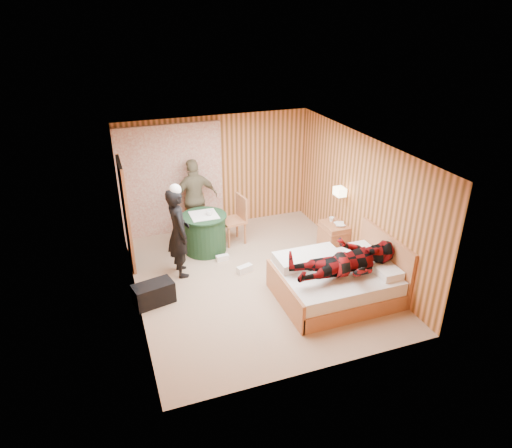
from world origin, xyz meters
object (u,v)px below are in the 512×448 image
object	(u,v)px
bed	(336,281)
nightstand	(333,237)
wall_lamp	(340,192)
chair_near	(237,216)
man_at_table	(195,198)
woman_standing	(179,232)
man_on_bed	(347,254)
chair_far	(196,213)
round_table	(205,233)
duffel_bag	(154,294)

from	to	relation	value
bed	nightstand	size ratio (longest dim) A/B	3.19
wall_lamp	bed	distance (m)	1.93
wall_lamp	nightstand	xyz separation A→B (m)	(-0.04, 0.03, -0.99)
chair_near	man_at_table	size ratio (longest dim) A/B	0.59
woman_standing	man_on_bed	xyz separation A→B (m)	(2.37, -1.88, 0.10)
wall_lamp	bed	xyz separation A→B (m)	(-0.80, -1.44, -1.00)
chair_far	man_at_table	world-z (taller)	man_at_table
bed	round_table	world-z (taller)	bed
wall_lamp	man_at_table	bearing A→B (deg)	146.49
chair_far	chair_near	xyz separation A→B (m)	(0.73, -0.54, 0.05)
wall_lamp	round_table	size ratio (longest dim) A/B	0.29
duffel_bag	man_on_bed	distance (m)	3.28
woman_standing	man_on_bed	world-z (taller)	man_on_bed
nightstand	chair_near	xyz separation A→B (m)	(-1.73, 1.04, 0.29)
woman_standing	man_on_bed	bearing A→B (deg)	-131.18
duffel_bag	woman_standing	xyz separation A→B (m)	(0.63, 0.80, 0.66)
wall_lamp	chair_near	world-z (taller)	wall_lamp
wall_lamp	woman_standing	bearing A→B (deg)	176.27
nightstand	duffel_bag	world-z (taller)	nightstand
wall_lamp	round_table	distance (m)	2.81
nightstand	woman_standing	bearing A→B (deg)	176.83
chair_near	woman_standing	world-z (taller)	woman_standing
nightstand	chair_far	distance (m)	2.94
chair_near	woman_standing	size ratio (longest dim) A/B	0.60
round_table	nightstand	bearing A→B (deg)	-19.38
bed	wall_lamp	bearing A→B (deg)	61.16
nightstand	chair_near	distance (m)	2.04
bed	duffel_bag	world-z (taller)	bed
nightstand	woman_standing	xyz separation A→B (m)	(-3.10, 0.17, 0.54)
bed	chair_far	distance (m)	3.51
wall_lamp	duffel_bag	size ratio (longest dim) A/B	0.39
bed	man_on_bed	distance (m)	0.69
woman_standing	nightstand	bearing A→B (deg)	-96.03
bed	nightstand	world-z (taller)	bed
wall_lamp	man_at_table	distance (m)	3.04
duffel_bag	man_at_table	size ratio (longest dim) A/B	0.38
chair_far	man_at_table	size ratio (longest dim) A/B	0.54
bed	woman_standing	world-z (taller)	woman_standing
duffel_bag	man_on_bed	size ratio (longest dim) A/B	0.37
round_table	chair_near	world-z (taller)	chair_near
man_on_bed	bed	bearing A→B (deg)	95.61
bed	woman_standing	xyz separation A→B (m)	(-2.35, 1.65, 0.55)
bed	chair_far	xyz separation A→B (m)	(-1.71, 3.06, 0.24)
round_table	man_at_table	distance (m)	0.89
woman_standing	man_at_table	bearing A→B (deg)	-26.57
round_table	duffel_bag	world-z (taller)	round_table
nightstand	chair_near	bearing A→B (deg)	148.90
chair_near	man_at_table	distance (m)	0.98
woman_standing	man_on_bed	size ratio (longest dim) A/B	0.96
round_table	man_on_bed	world-z (taller)	man_on_bed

